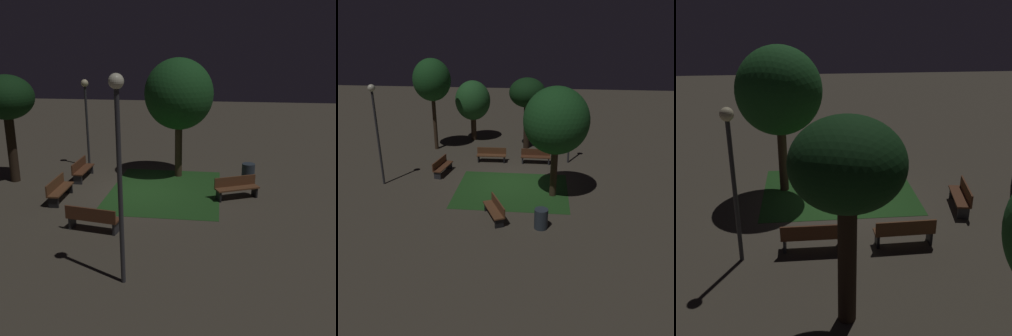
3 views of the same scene
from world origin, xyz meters
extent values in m
plane|color=#4C4438|center=(0.00, 0.00, 0.00)|extent=(60.00, 60.00, 0.00)
cube|color=#23511E|center=(-0.25, 0.96, 0.01)|extent=(5.75, 4.61, 0.01)
cube|color=brown|center=(-1.36, -3.01, 0.45)|extent=(1.80, 0.48, 0.06)
cube|color=brown|center=(-1.37, -3.22, 0.68)|extent=(1.80, 0.06, 0.40)
cube|color=#2D2D33|center=(-2.16, -3.01, 0.21)|extent=(0.08, 0.38, 0.42)
cube|color=#2D2D33|center=(-0.56, -3.01, 0.21)|extent=(0.08, 0.38, 0.42)
cube|color=brown|center=(1.36, -3.01, 0.45)|extent=(1.81, 0.53, 0.06)
cube|color=brown|center=(1.37, -3.22, 0.68)|extent=(1.80, 0.11, 0.40)
cube|color=black|center=(0.57, -3.03, 0.21)|extent=(0.09, 0.39, 0.42)
cube|color=black|center=(2.16, -2.99, 0.21)|extent=(0.09, 0.39, 0.42)
cube|color=brown|center=(0.30, 3.96, 0.45)|extent=(1.19, 1.84, 0.06)
cube|color=brown|center=(0.11, 3.87, 0.68)|extent=(0.81, 1.66, 0.40)
cube|color=black|center=(-0.03, 4.69, 0.21)|extent=(0.38, 0.23, 0.42)
cube|color=black|center=(0.64, 3.24, 0.21)|extent=(0.38, 0.23, 0.42)
cube|color=brown|center=(3.85, -0.87, 0.45)|extent=(0.77, 1.85, 0.06)
cube|color=brown|center=(4.06, -0.91, 0.68)|extent=(0.35, 1.79, 0.40)
cube|color=#2D2D33|center=(3.72, -1.66, 0.21)|extent=(0.39, 0.14, 0.42)
cube|color=#2D2D33|center=(3.98, -0.08, 0.21)|extent=(0.39, 0.14, 0.42)
cylinder|color=#2D2116|center=(-0.64, -6.00, 1.57)|extent=(0.42, 0.42, 3.15)
ellipsoid|color=#143816|center=(-0.64, -6.00, 3.81)|extent=(2.39, 2.39, 1.93)
cylinder|color=#423021|center=(-2.34, 1.31, 1.50)|extent=(0.34, 0.34, 3.00)
ellipsoid|color=#1E5623|center=(-2.34, 1.31, 3.86)|extent=(3.11, 3.11, 3.19)
cylinder|color=#333338|center=(-3.36, -3.39, 2.03)|extent=(0.12, 0.12, 4.06)
sphere|color=#F4E5B2|center=(-3.36, -3.39, 4.21)|extent=(0.36, 0.36, 0.36)
cylinder|color=#2D3842|center=(-1.79, 4.53, 0.44)|extent=(0.58, 0.58, 0.88)
camera|label=1|loc=(15.41, 3.13, 5.83)|focal=42.15mm
camera|label=2|loc=(-1.69, 18.09, 8.17)|focal=39.18mm
camera|label=3|loc=(-1.44, -13.52, 6.71)|focal=44.21mm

